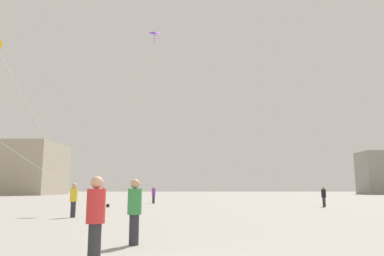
# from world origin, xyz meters

# --- Properties ---
(person_in_orange) EXTENTS (0.35, 0.35, 1.62)m
(person_in_orange) POSITION_xyz_m (-6.85, 23.74, 0.89)
(person_in_orange) COLOR #2D2D33
(person_in_orange) RESTS_ON ground_plane
(person_in_black) EXTENTS (0.35, 0.35, 1.62)m
(person_in_black) POSITION_xyz_m (10.49, 24.01, 0.89)
(person_in_black) COLOR #2D2D33
(person_in_black) RESTS_ON ground_plane
(person_in_purple) EXTENTS (0.36, 0.36, 1.66)m
(person_in_purple) POSITION_xyz_m (-3.61, 30.98, 0.91)
(person_in_purple) COLOR #2D2D33
(person_in_purple) RESTS_ON ground_plane
(person_in_red) EXTENTS (0.37, 0.37, 1.71)m
(person_in_red) POSITION_xyz_m (-2.09, 2.00, 0.94)
(person_in_red) COLOR #2D2D33
(person_in_red) RESTS_ON ground_plane
(person_in_green) EXTENTS (0.37, 0.37, 1.71)m
(person_in_green) POSITION_xyz_m (-1.66, 4.46, 0.94)
(person_in_green) COLOR #2D2D33
(person_in_green) RESTS_ON ground_plane
(person_in_yellow) EXTENTS (0.38, 0.38, 1.73)m
(person_in_yellow) POSITION_xyz_m (-6.10, 13.71, 0.95)
(person_in_yellow) COLOR #2D2D33
(person_in_yellow) RESTS_ON ground_plane
(kite_violet_diamond) EXTENTS (4.38, 1.47, 12.95)m
(kite_violet_diamond) POSITION_xyz_m (-3.06, 22.78, 13.72)
(kite_violet_diamond) COLOR purple
(building_centre_hall) EXTENTS (15.57, 16.59, 11.44)m
(building_centre_hall) POSITION_xyz_m (-37.00, 77.66, 5.72)
(building_centre_hall) COLOR #A39984
(building_centre_hall) RESTS_ON ground_plane
(handbag_beside_flyer) EXTENTS (0.30, 0.34, 0.24)m
(handbag_beside_flyer) POSITION_xyz_m (-6.50, 23.84, 0.12)
(handbag_beside_flyer) COLOR black
(handbag_beside_flyer) RESTS_ON ground_plane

